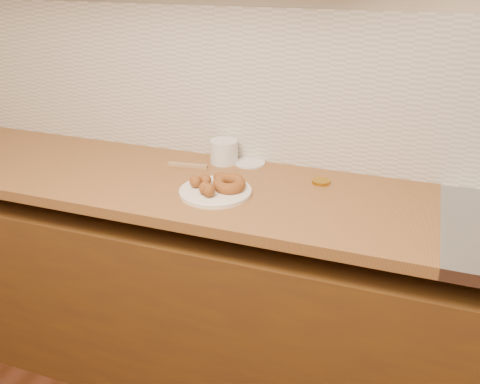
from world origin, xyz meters
The scene contains 11 objects.
wall_back centered at (0.00, 2.00, 1.35)m, with size 4.00×0.02×2.70m, color tan.
base_cabinet centered at (0.00, 1.69, 0.39)m, with size 3.60×0.60×0.77m, color #58360F.
butcher_block centered at (-0.65, 1.69, 0.88)m, with size 2.30×0.62×0.04m, color olive.
backsplash centered at (0.00, 1.99, 1.20)m, with size 3.60×0.02×0.60m, color beige.
donut_plate centered at (-0.25, 1.62, 0.91)m, with size 0.26×0.26×0.01m, color white.
ring_donut centered at (-0.21, 1.64, 0.94)m, with size 0.12×0.12×0.04m, color #925922.
fried_dough_chunks centered at (-0.29, 1.62, 0.94)m, with size 0.13×0.18×0.05m.
plastic_tub centered at (-0.34, 1.91, 0.95)m, with size 0.11×0.11×0.09m, color silver.
tub_lid centered at (-0.23, 1.93, 0.90)m, with size 0.13×0.13×0.01m, color silver.
brass_jar_lid centered at (0.08, 1.84, 0.91)m, with size 0.07×0.07×0.01m, color #B0821C.
wooden_utensil centered at (-0.46, 1.82, 0.91)m, with size 0.16×0.02×0.01m, color #A18155.
Camera 1 is at (0.39, 0.11, 1.66)m, focal length 38.00 mm.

